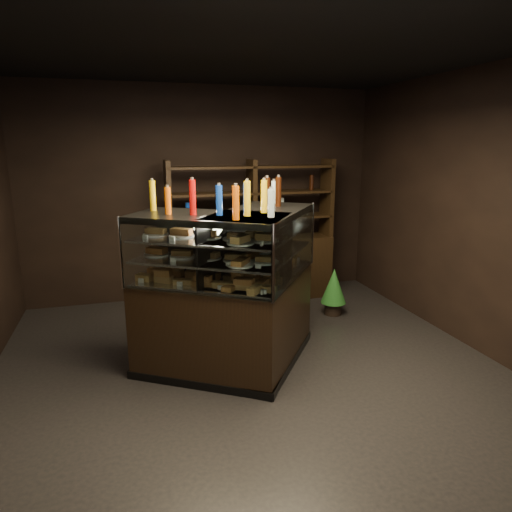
{
  "coord_description": "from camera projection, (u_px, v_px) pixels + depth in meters",
  "views": [
    {
      "loc": [
        -1.11,
        -4.01,
        2.2
      ],
      "look_at": [
        0.02,
        -0.1,
        1.2
      ],
      "focal_mm": 32.0,
      "sensor_mm": 36.0,
      "label": 1
    }
  ],
  "objects": [
    {
      "name": "ground",
      "position": [
        251.0,
        370.0,
        4.57
      ],
      "size": [
        5.0,
        5.0,
        0.0
      ],
      "primitive_type": "plane",
      "color": "black",
      "rests_on": "ground"
    },
    {
      "name": "room_shell",
      "position": [
        251.0,
        174.0,
        4.1
      ],
      "size": [
        5.02,
        5.02,
        3.01
      ],
      "color": "black",
      "rests_on": "ground"
    },
    {
      "name": "display_case",
      "position": [
        236.0,
        318.0,
        4.53
      ],
      "size": [
        2.07,
        1.61,
        1.59
      ],
      "rotation": [
        0.0,
        0.0,
        0.19
      ],
      "color": "black",
      "rests_on": "ground"
    },
    {
      "name": "food_display",
      "position": [
        236.0,
        252.0,
        4.36
      ],
      "size": [
        1.63,
        1.16,
        0.48
      ],
      "color": "#D5984C",
      "rests_on": "display_case"
    },
    {
      "name": "bottles_top",
      "position": [
        235.0,
        197.0,
        4.25
      ],
      "size": [
        1.45,
        1.02,
        0.3
      ],
      "color": "#0F38B2",
      "rests_on": "display_case"
    },
    {
      "name": "potted_conifer",
      "position": [
        334.0,
        285.0,
        5.97
      ],
      "size": [
        0.33,
        0.33,
        0.71
      ],
      "rotation": [
        0.0,
        0.0,
        -0.35
      ],
      "color": "black",
      "rests_on": "ground"
    },
    {
      "name": "back_shelving",
      "position": [
        252.0,
        259.0,
        6.49
      ],
      "size": [
        2.34,
        0.43,
        2.0
      ],
      "rotation": [
        0.0,
        0.0,
        0.0
      ],
      "color": "black",
      "rests_on": "ground"
    }
  ]
}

